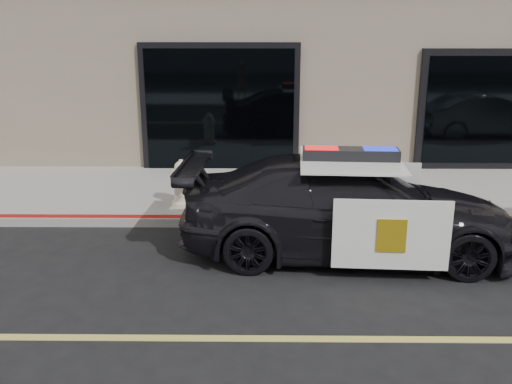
{
  "coord_description": "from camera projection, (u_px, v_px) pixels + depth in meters",
  "views": [
    {
      "loc": [
        -0.08,
        -5.44,
        3.29
      ],
      "look_at": [
        -0.17,
        2.2,
        1.0
      ],
      "focal_mm": 40.0,
      "sensor_mm": 36.0,
      "label": 1
    }
  ],
  "objects": [
    {
      "name": "ground",
      "position": [
        269.0,
        339.0,
        6.15
      ],
      "size": [
        120.0,
        120.0,
        0.0
      ],
      "primitive_type": "plane",
      "color": "black",
      "rests_on": "ground"
    },
    {
      "name": "sidewalk_n",
      "position": [
        266.0,
        193.0,
        11.16
      ],
      "size": [
        60.0,
        3.5,
        0.15
      ],
      "primitive_type": "cube",
      "color": "gray",
      "rests_on": "ground"
    },
    {
      "name": "police_car",
      "position": [
        348.0,
        207.0,
        8.24
      ],
      "size": [
        2.56,
        5.08,
        1.58
      ],
      "color": "black",
      "rests_on": "ground"
    },
    {
      "name": "fire_hydrant",
      "position": [
        182.0,
        185.0,
        10.01
      ],
      "size": [
        0.38,
        0.53,
        0.84
      ],
      "color": "#FAE7C6",
      "rests_on": "sidewalk_n"
    }
  ]
}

